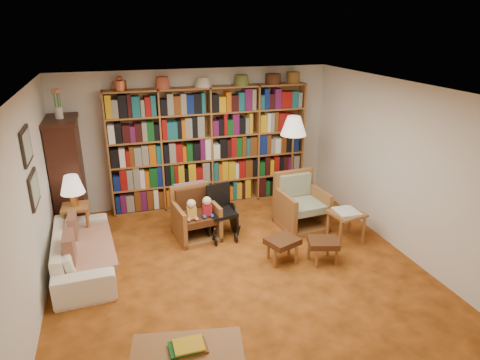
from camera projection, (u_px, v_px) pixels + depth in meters
name	position (u px, v px, depth m)	size (l,w,h in m)	color
floor	(236.00, 266.00, 6.09)	(5.00, 5.00, 0.00)	#BA5A1C
ceiling	(236.00, 89.00, 5.22)	(5.00, 5.00, 0.00)	white
wall_back	(198.00, 138.00, 7.89)	(5.00, 5.00, 0.00)	silver
wall_front	(325.00, 291.00, 3.41)	(5.00, 5.00, 0.00)	silver
wall_left	(30.00, 207.00, 4.97)	(5.00, 5.00, 0.00)	silver
wall_right	(397.00, 166.00, 6.34)	(5.00, 5.00, 0.00)	silver
bookshelf	(210.00, 144.00, 7.82)	(3.60, 0.30, 2.42)	#915D2D
curio_cabinet	(68.00, 174.00, 6.93)	(0.50, 0.95, 2.40)	#38190F
framed_pictures	(30.00, 168.00, 5.11)	(0.03, 0.52, 0.97)	black
sofa	(83.00, 250.00, 5.95)	(0.75, 1.91, 0.56)	white
sofa_throw	(87.00, 249.00, 5.95)	(0.71, 1.33, 0.04)	beige
cushion_left	(73.00, 230.00, 6.16)	(0.11, 0.36, 0.36)	maroon
cushion_right	(70.00, 253.00, 5.54)	(0.13, 0.41, 0.41)	maroon
side_table_lamp	(77.00, 217.00, 6.53)	(0.41, 0.41, 0.65)	#915D2D
table_lamp	(72.00, 186.00, 6.35)	(0.36, 0.36, 0.48)	#BC863C
armchair_leather	(195.00, 216.00, 6.85)	(0.74, 0.77, 0.83)	#915D2D
armchair_sage	(299.00, 206.00, 7.22)	(0.79, 0.81, 0.91)	#915D2D
wheelchair	(220.00, 213.00, 6.87)	(0.48, 0.67, 0.84)	black
floor_lamp	(293.00, 130.00, 7.48)	(0.46, 0.46, 1.73)	#BC863C
side_table_papers	(346.00, 217.00, 6.70)	(0.56, 0.56, 0.50)	#915D2D
footstool_a	(282.00, 243.00, 6.11)	(0.54, 0.50, 0.37)	#482213
footstool_b	(323.00, 244.00, 6.09)	(0.50, 0.46, 0.35)	#482213
coffee_table	(187.00, 354.00, 3.98)	(1.12, 0.70, 0.47)	#915D2D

